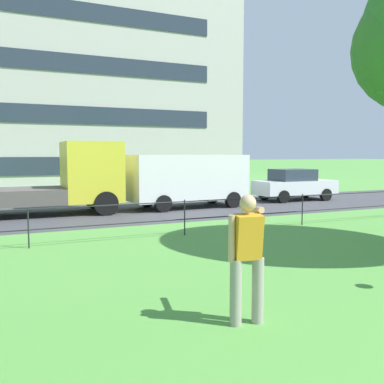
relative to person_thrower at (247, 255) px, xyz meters
The scene contains 6 objects.
street_strip 11.70m from the person_thrower, 81.40° to the left, with size 80.00×6.70×0.01m, color #424247.
park_fence 6.38m from the person_thrower, 74.11° to the left, with size 32.93×0.04×1.00m.
person_thrower is the anchor object (origin of this frame).
flatbed_truck_far_right 12.04m from the person_thrower, 95.53° to the left, with size 7.33×2.51×2.75m.
panel_van_left 12.59m from the person_thrower, 69.81° to the left, with size 5.07×2.24×2.24m.
car_white_center 15.96m from the person_thrower, 50.01° to the left, with size 4.03×1.87×1.54m.
Camera 1 is at (-4.71, 1.13, 2.28)m, focal length 39.97 mm.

